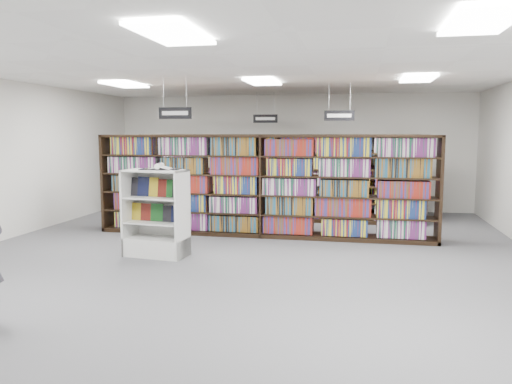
# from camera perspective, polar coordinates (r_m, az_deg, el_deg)

# --- Properties ---
(floor) EXTENTS (12.00, 12.00, 0.00)m
(floor) POSITION_cam_1_polar(r_m,az_deg,el_deg) (8.55, -1.80, -7.70)
(floor) COLOR #4D4D52
(floor) RESTS_ON ground
(ceiling) EXTENTS (10.00, 12.00, 0.10)m
(ceiling) POSITION_cam_1_polar(r_m,az_deg,el_deg) (8.35, -1.88, 14.08)
(ceiling) COLOR white
(ceiling) RESTS_ON wall_back
(wall_back) EXTENTS (10.00, 0.10, 3.20)m
(wall_back) POSITION_cam_1_polar(r_m,az_deg,el_deg) (14.20, 3.80, 4.59)
(wall_back) COLOR silver
(wall_back) RESTS_ON ground
(bookshelf_row_near) EXTENTS (7.00, 0.60, 2.10)m
(bookshelf_row_near) POSITION_cam_1_polar(r_m,az_deg,el_deg) (10.30, 0.75, 0.71)
(bookshelf_row_near) COLOR black
(bookshelf_row_near) RESTS_ON floor
(bookshelf_row_mid) EXTENTS (7.00, 0.60, 2.10)m
(bookshelf_row_mid) POSITION_cam_1_polar(r_m,az_deg,el_deg) (12.26, 2.51, 1.68)
(bookshelf_row_mid) COLOR black
(bookshelf_row_mid) RESTS_ON floor
(bookshelf_row_far) EXTENTS (7.00, 0.60, 2.10)m
(bookshelf_row_far) POSITION_cam_1_polar(r_m,az_deg,el_deg) (13.93, 3.61, 2.29)
(bookshelf_row_far) COLOR black
(bookshelf_row_far) RESTS_ON floor
(aisle_sign_left) EXTENTS (0.65, 0.02, 0.80)m
(aisle_sign_left) POSITION_cam_1_polar(r_m,az_deg,el_deg) (9.69, -9.23, 9.02)
(aisle_sign_left) COLOR #B2B2B7
(aisle_sign_left) RESTS_ON ceiling
(aisle_sign_right) EXTENTS (0.65, 0.02, 0.80)m
(aisle_sign_right) POSITION_cam_1_polar(r_m,az_deg,el_deg) (11.07, 9.49, 8.72)
(aisle_sign_right) COLOR #B2B2B7
(aisle_sign_right) RESTS_ON ceiling
(aisle_sign_center) EXTENTS (0.65, 0.02, 0.80)m
(aisle_sign_center) POSITION_cam_1_polar(r_m,az_deg,el_deg) (13.29, 1.08, 8.47)
(aisle_sign_center) COLOR #B2B2B7
(aisle_sign_center) RESTS_ON ceiling
(troffer_front_center) EXTENTS (0.60, 1.20, 0.04)m
(troffer_front_center) POSITION_cam_1_polar(r_m,az_deg,el_deg) (5.51, -9.50, 17.38)
(troffer_front_center) COLOR white
(troffer_front_center) RESTS_ON ceiling
(troffer_front_right) EXTENTS (0.60, 1.20, 0.04)m
(troffer_front_right) POSITION_cam_1_polar(r_m,az_deg,el_deg) (5.27, 24.32, 17.37)
(troffer_front_right) COLOR white
(troffer_front_right) RESTS_ON ceiling
(troffer_back_left) EXTENTS (0.60, 1.20, 0.04)m
(troffer_back_left) POSITION_cam_1_polar(r_m,az_deg,el_deg) (11.24, -14.76, 11.77)
(troffer_back_left) COLOR white
(troffer_back_left) RESTS_ON ceiling
(troffer_back_center) EXTENTS (0.60, 1.20, 0.04)m
(troffer_back_center) POSITION_cam_1_polar(r_m,az_deg,el_deg) (10.29, 0.77, 12.48)
(troffer_back_center) COLOR white
(troffer_back_center) RESTS_ON ceiling
(troffer_back_right) EXTENTS (0.60, 1.20, 0.04)m
(troffer_back_right) POSITION_cam_1_polar(r_m,az_deg,el_deg) (10.17, 18.02, 12.22)
(troffer_back_right) COLOR white
(troffer_back_right) RESTS_ON ceiling
(endcap_display) EXTENTS (1.13, 0.67, 1.51)m
(endcap_display) POSITION_cam_1_polar(r_m,az_deg,el_deg) (8.90, -11.24, -3.93)
(endcap_display) COLOR silver
(endcap_display) RESTS_ON floor
(open_book) EXTENTS (0.72, 0.49, 0.13)m
(open_book) POSITION_cam_1_polar(r_m,az_deg,el_deg) (8.78, -10.91, 2.73)
(open_book) COLOR black
(open_book) RESTS_ON endcap_display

